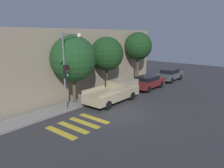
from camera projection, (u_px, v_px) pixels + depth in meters
name	position (u px, v px, depth m)	size (l,w,h in m)	color
ground_plane	(119.00, 114.00, 15.75)	(60.00, 60.00, 0.00)	#333335
sidewalk	(80.00, 102.00, 18.25)	(26.00, 1.79, 0.14)	gray
building_row	(47.00, 63.00, 20.22)	(26.00, 6.00, 6.09)	gray
crosswalk	(79.00, 125.00, 13.84)	(3.27, 2.60, 0.00)	gold
traffic_light_pole	(68.00, 62.00, 15.76)	(2.06, 0.56, 5.77)	slate
pickup_truck	(115.00, 92.00, 18.46)	(5.26, 2.00, 1.70)	tan
sedan_near_corner	(148.00, 82.00, 22.74)	(4.32, 1.88, 1.39)	maroon
sedan_middle	(170.00, 74.00, 26.78)	(4.29, 1.83, 1.45)	#4C5156
tree_near_corner	(73.00, 59.00, 17.26)	(3.66, 3.66, 5.57)	brown
tree_midblock	(107.00, 54.00, 20.36)	(3.13, 3.13, 5.40)	#42301E
tree_far_end	(138.00, 46.00, 24.33)	(3.09, 3.09, 5.86)	brown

